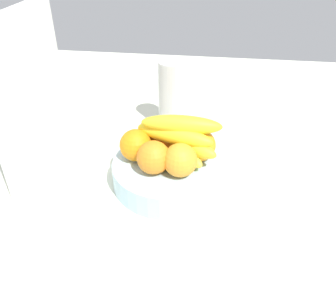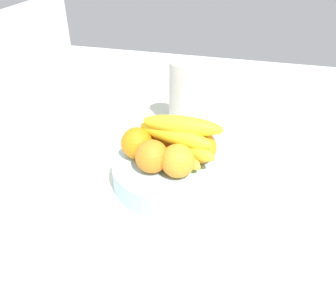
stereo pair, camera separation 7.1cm
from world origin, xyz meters
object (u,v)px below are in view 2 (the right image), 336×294
at_px(orange_front_left, 153,157).
at_px(orange_back_right, 155,133).
at_px(orange_top_stack, 137,143).
at_px(orange_back_left, 176,139).
at_px(fruit_bowl, 168,172).
at_px(cutting_board, 40,91).
at_px(orange_center, 200,147).
at_px(thermos_tumbler, 181,96).
at_px(orange_front_right, 178,161).
at_px(banana_bunch, 179,138).

bearing_deg(orange_front_left, orange_back_right, 13.08).
bearing_deg(orange_top_stack, orange_back_left, -64.42).
bearing_deg(orange_back_right, fruit_bowl, -141.67).
bearing_deg(cutting_board, orange_back_left, -84.99).
relative_size(orange_center, cutting_board, 0.19).
height_order(orange_front_left, orange_top_stack, same).
height_order(fruit_bowl, orange_top_stack, orange_top_stack).
bearing_deg(thermos_tumbler, orange_front_right, -168.50).
height_order(orange_front_right, thermos_tumbler, thermos_tumbler).
bearing_deg(orange_top_stack, banana_bunch, -81.44).
bearing_deg(orange_back_left, orange_back_right, 75.22).
height_order(banana_bunch, thermos_tumbler, thermos_tumbler).
bearing_deg(orange_top_stack, cutting_board, 86.10).
relative_size(orange_front_right, thermos_tumbler, 0.37).
distance_m(orange_back_left, orange_top_stack, 0.09).
bearing_deg(orange_center, fruit_bowl, 109.83).
bearing_deg(orange_back_right, thermos_tumbler, -4.89).
bearing_deg(orange_back_left, fruit_bowl, 170.20).
bearing_deg(orange_back_right, orange_back_left, -104.78).
relative_size(orange_front_left, orange_front_right, 1.00).
bearing_deg(orange_front_right, orange_front_left, 87.80).
distance_m(banana_bunch, cutting_board, 0.32).
relative_size(orange_front_left, orange_top_stack, 1.00).
xyz_separation_m(fruit_bowl, thermos_tumbler, (0.25, 0.03, 0.07)).
bearing_deg(banana_bunch, orange_back_right, 59.43).
distance_m(orange_front_left, orange_front_right, 0.05).
height_order(orange_front_right, orange_top_stack, same).
height_order(orange_front_left, orange_front_right, same).
bearing_deg(orange_front_left, orange_top_stack, 49.90).
distance_m(orange_center, orange_back_right, 0.11).
relative_size(orange_back_right, banana_bunch, 0.37).
height_order(orange_front_right, orange_back_right, same).
bearing_deg(banana_bunch, fruit_bowl, 134.03).
xyz_separation_m(orange_top_stack, thermos_tumbler, (0.24, -0.04, 0.01)).
relative_size(orange_back_left, orange_top_stack, 1.00).
bearing_deg(orange_center, orange_front_right, 149.92).
distance_m(fruit_bowl, orange_front_left, 0.08).
bearing_deg(orange_back_left, thermos_tumbler, 9.74).
bearing_deg(thermos_tumbler, orange_back_right, 175.11).
distance_m(orange_center, orange_back_left, 0.06).
xyz_separation_m(fruit_bowl, orange_top_stack, (0.00, 0.07, 0.06)).
distance_m(orange_front_right, orange_center, 0.07).
distance_m(orange_back_left, cutting_board, 0.32).
bearing_deg(orange_front_left, thermos_tumbler, 0.98).
bearing_deg(thermos_tumbler, orange_front_left, -179.02).
relative_size(orange_top_stack, banana_bunch, 0.37).
relative_size(orange_front_right, banana_bunch, 0.37).
height_order(fruit_bowl, orange_center, orange_center).
height_order(orange_center, orange_top_stack, same).
relative_size(orange_back_left, orange_back_right, 1.00).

